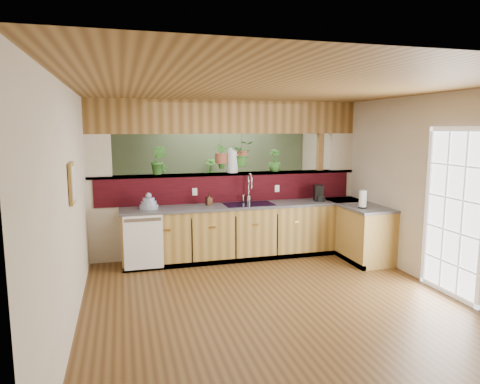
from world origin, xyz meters
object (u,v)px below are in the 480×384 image
object	(u,v)px
faucet	(249,187)
paper_towel	(363,199)
coffee_maker	(319,194)
glass_jar	(232,160)
dish_stack	(149,204)
soap_dispenser	(209,199)
shelving_console	(192,206)

from	to	relation	value
faucet	paper_towel	xyz separation A→B (m)	(1.57, -0.97, -0.13)
coffee_maker	glass_jar	size ratio (longest dim) A/B	0.65
dish_stack	paper_towel	bearing A→B (deg)	-14.35
dish_stack	glass_jar	world-z (taller)	glass_jar
dish_stack	soap_dispenser	world-z (taller)	dish_stack
paper_towel	glass_jar	distance (m)	2.23
soap_dispenser	paper_towel	distance (m)	2.44
soap_dispenser	coffee_maker	size ratio (longest dim) A/B	0.72
dish_stack	soap_dispenser	size ratio (longest dim) A/B	1.46
dish_stack	paper_towel	size ratio (longest dim) A/B	0.98
glass_jar	soap_dispenser	bearing A→B (deg)	-146.46
faucet	dish_stack	size ratio (longest dim) A/B	1.72
dish_stack	faucet	bearing A→B (deg)	4.72
paper_towel	shelving_console	xyz separation A→B (m)	(-2.21, 3.09, -0.54)
soap_dispenser	glass_jar	distance (m)	0.83
coffee_maker	paper_towel	distance (m)	0.88
faucet	soap_dispenser	size ratio (longest dim) A/B	2.52
dish_stack	glass_jar	xyz separation A→B (m)	(1.44, 0.36, 0.62)
paper_towel	soap_dispenser	bearing A→B (deg)	159.08
glass_jar	coffee_maker	bearing A→B (deg)	-15.14
paper_towel	glass_jar	world-z (taller)	glass_jar
faucet	paper_towel	size ratio (longest dim) A/B	1.68
faucet	dish_stack	world-z (taller)	faucet
glass_jar	paper_towel	bearing A→B (deg)	-33.41
faucet	soap_dispenser	distance (m)	0.74
faucet	glass_jar	bearing A→B (deg)	136.25
dish_stack	shelving_console	size ratio (longest dim) A/B	0.19
faucet	coffee_maker	xyz separation A→B (m)	(1.20, -0.17, -0.14)
glass_jar	shelving_console	xyz separation A→B (m)	(-0.41, 1.90, -1.10)
shelving_console	paper_towel	bearing A→B (deg)	-75.39
coffee_maker	faucet	bearing A→B (deg)	-171.45
faucet	coffee_maker	size ratio (longest dim) A/B	1.82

